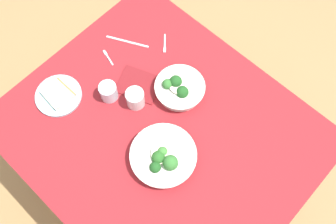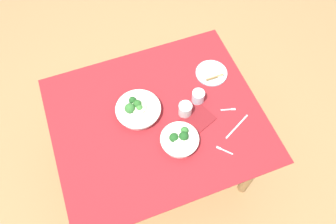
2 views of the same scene
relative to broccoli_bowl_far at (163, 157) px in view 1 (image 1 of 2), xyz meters
name	(u,v)px [view 1 (image 1 of 2)]	position (x,y,z in m)	size (l,w,h in m)	color
ground_plane	(163,173)	(0.10, -0.08, -0.77)	(6.00, 6.00, 0.00)	#9E7547
dining_table	(161,139)	(0.10, -0.08, -0.14)	(1.28, 1.09, 0.73)	maroon
broccoli_bowl_far	(163,157)	(0.00, 0.00, 0.00)	(0.28, 0.28, 0.10)	silver
broccoli_bowl_near	(179,88)	(0.17, -0.28, 0.00)	(0.23, 0.23, 0.09)	silver
bread_side_plate	(58,95)	(0.55, 0.11, -0.02)	(0.21, 0.21, 0.03)	#99C6D1
water_glass_center	(108,92)	(0.38, -0.05, 0.01)	(0.08, 0.08, 0.08)	silver
water_glass_side	(135,98)	(0.27, -0.11, 0.01)	(0.08, 0.08, 0.09)	silver
fork_by_far_bowl	(108,57)	(0.54, -0.18, -0.03)	(0.09, 0.04, 0.00)	#B7B7BC
fork_by_near_bowl	(165,44)	(0.39, -0.42, -0.03)	(0.08, 0.08, 0.00)	#B7B7BC
table_knife_left	(127,42)	(0.53, -0.31, -0.03)	(0.22, 0.01, 0.00)	#B7B7BC
napkin_folded_upper	(139,84)	(0.33, -0.18, -0.03)	(0.19, 0.15, 0.01)	maroon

